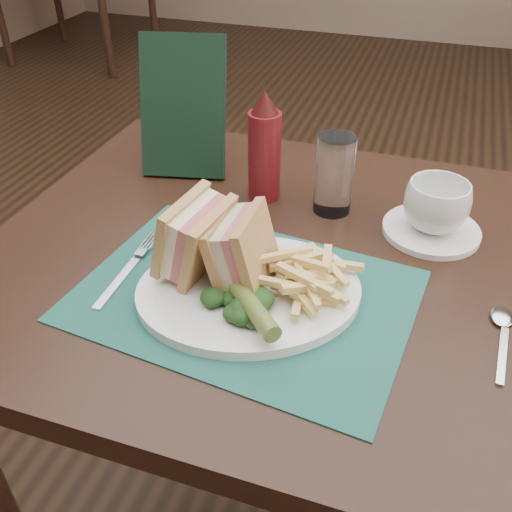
{
  "coord_description": "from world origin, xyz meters",
  "views": [
    {
      "loc": [
        0.18,
        -1.17,
        1.25
      ],
      "look_at": [
        -0.02,
        -0.59,
        0.8
      ],
      "focal_mm": 40.0,
      "sensor_mm": 36.0,
      "label": 1
    }
  ],
  "objects_px": {
    "sandwich_half_a": "(181,232)",
    "coffee_cup": "(436,206)",
    "drinking_glass": "(334,175)",
    "placemat": "(245,295)",
    "plate": "(249,291)",
    "saucer": "(431,230)",
    "table_main": "(280,413)",
    "check_presenter": "(183,107)",
    "ketchup_bottle": "(264,146)",
    "sandwich_half_b": "(226,245)",
    "table_bg_left": "(77,1)"
  },
  "relations": [
    {
      "from": "plate",
      "to": "sandwich_half_a",
      "type": "relative_size",
      "value": 2.71
    },
    {
      "from": "plate",
      "to": "saucer",
      "type": "xyz_separation_m",
      "value": [
        0.22,
        0.24,
        -0.0
      ]
    },
    {
      "from": "sandwich_half_b",
      "to": "saucer",
      "type": "relative_size",
      "value": 0.68
    },
    {
      "from": "placemat",
      "to": "drinking_glass",
      "type": "height_order",
      "value": "drinking_glass"
    },
    {
      "from": "drinking_glass",
      "to": "check_presenter",
      "type": "relative_size",
      "value": 0.53
    },
    {
      "from": "table_main",
      "to": "placemat",
      "type": "distance_m",
      "value": 0.39
    },
    {
      "from": "table_main",
      "to": "saucer",
      "type": "xyz_separation_m",
      "value": [
        0.2,
        0.12,
        0.38
      ]
    },
    {
      "from": "coffee_cup",
      "to": "drinking_glass",
      "type": "bearing_deg",
      "value": 173.21
    },
    {
      "from": "saucer",
      "to": "ketchup_bottle",
      "type": "relative_size",
      "value": 0.81
    },
    {
      "from": "sandwich_half_b",
      "to": "table_main",
      "type": "bearing_deg",
      "value": 62.24
    },
    {
      "from": "saucer",
      "to": "ketchup_bottle",
      "type": "height_order",
      "value": "ketchup_bottle"
    },
    {
      "from": "table_bg_left",
      "to": "sandwich_half_b",
      "type": "bearing_deg",
      "value": -53.07
    },
    {
      "from": "sandwich_half_a",
      "to": "table_bg_left",
      "type": "bearing_deg",
      "value": 133.57
    },
    {
      "from": "table_main",
      "to": "sandwich_half_b",
      "type": "xyz_separation_m",
      "value": [
        -0.05,
        -0.1,
        0.44
      ]
    },
    {
      "from": "table_main",
      "to": "table_bg_left",
      "type": "bearing_deg",
      "value": 128.61
    },
    {
      "from": "table_main",
      "to": "plate",
      "type": "height_order",
      "value": "plate"
    },
    {
      "from": "plate",
      "to": "ketchup_bottle",
      "type": "bearing_deg",
      "value": 79.57
    },
    {
      "from": "table_main",
      "to": "sandwich_half_b",
      "type": "distance_m",
      "value": 0.46
    },
    {
      "from": "sandwich_half_a",
      "to": "check_presenter",
      "type": "xyz_separation_m",
      "value": [
        -0.13,
        0.3,
        0.05
      ]
    },
    {
      "from": "plate",
      "to": "saucer",
      "type": "bearing_deg",
      "value": 23.09
    },
    {
      "from": "sandwich_half_a",
      "to": "saucer",
      "type": "distance_m",
      "value": 0.39
    },
    {
      "from": "table_main",
      "to": "saucer",
      "type": "bearing_deg",
      "value": 30.76
    },
    {
      "from": "sandwich_half_b",
      "to": "saucer",
      "type": "distance_m",
      "value": 0.34
    },
    {
      "from": "table_main",
      "to": "saucer",
      "type": "distance_m",
      "value": 0.45
    },
    {
      "from": "saucer",
      "to": "check_presenter",
      "type": "relative_size",
      "value": 0.61
    },
    {
      "from": "check_presenter",
      "to": "coffee_cup",
      "type": "bearing_deg",
      "value": -22.67
    },
    {
      "from": "table_bg_left",
      "to": "placemat",
      "type": "xyz_separation_m",
      "value": [
        2.23,
        -2.94,
        0.38
      ]
    },
    {
      "from": "check_presenter",
      "to": "table_bg_left",
      "type": "bearing_deg",
      "value": 114.82
    },
    {
      "from": "table_main",
      "to": "sandwich_half_b",
      "type": "relative_size",
      "value": 8.76
    },
    {
      "from": "sandwich_half_a",
      "to": "saucer",
      "type": "relative_size",
      "value": 0.74
    },
    {
      "from": "sandwich_half_b",
      "to": "plate",
      "type": "bearing_deg",
      "value": -19.34
    },
    {
      "from": "drinking_glass",
      "to": "placemat",
      "type": "bearing_deg",
      "value": -103.8
    },
    {
      "from": "plate",
      "to": "ketchup_bottle",
      "type": "distance_m",
      "value": 0.28
    },
    {
      "from": "placemat",
      "to": "check_presenter",
      "type": "distance_m",
      "value": 0.4
    },
    {
      "from": "table_main",
      "to": "plate",
      "type": "relative_size",
      "value": 3.0
    },
    {
      "from": "drinking_glass",
      "to": "ketchup_bottle",
      "type": "bearing_deg",
      "value": 176.6
    },
    {
      "from": "plate",
      "to": "sandwich_half_b",
      "type": "relative_size",
      "value": 2.92
    },
    {
      "from": "table_bg_left",
      "to": "drinking_glass",
      "type": "relative_size",
      "value": 6.92
    },
    {
      "from": "sandwich_half_a",
      "to": "drinking_glass",
      "type": "relative_size",
      "value": 0.85
    },
    {
      "from": "drinking_glass",
      "to": "check_presenter",
      "type": "height_order",
      "value": "check_presenter"
    },
    {
      "from": "placemat",
      "to": "saucer",
      "type": "bearing_deg",
      "value": 46.34
    },
    {
      "from": "placemat",
      "to": "plate",
      "type": "xyz_separation_m",
      "value": [
        0.01,
        0.0,
        0.01
      ]
    },
    {
      "from": "plate",
      "to": "coffee_cup",
      "type": "bearing_deg",
      "value": 23.09
    },
    {
      "from": "table_main",
      "to": "placemat",
      "type": "relative_size",
      "value": 2.06
    },
    {
      "from": "sandwich_half_a",
      "to": "sandwich_half_b",
      "type": "xyz_separation_m",
      "value": [
        0.07,
        -0.0,
        -0.0
      ]
    },
    {
      "from": "table_bg_left",
      "to": "plate",
      "type": "xyz_separation_m",
      "value": [
        2.24,
        -2.94,
        0.38
      ]
    },
    {
      "from": "sandwich_half_a",
      "to": "coffee_cup",
      "type": "xyz_separation_m",
      "value": [
        0.32,
        0.22,
        -0.02
      ]
    },
    {
      "from": "placemat",
      "to": "table_main",
      "type": "bearing_deg",
      "value": 78.27
    },
    {
      "from": "coffee_cup",
      "to": "ketchup_bottle",
      "type": "xyz_separation_m",
      "value": [
        -0.28,
        0.03,
        0.04
      ]
    },
    {
      "from": "table_bg_left",
      "to": "coffee_cup",
      "type": "distance_m",
      "value": 3.68
    }
  ]
}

